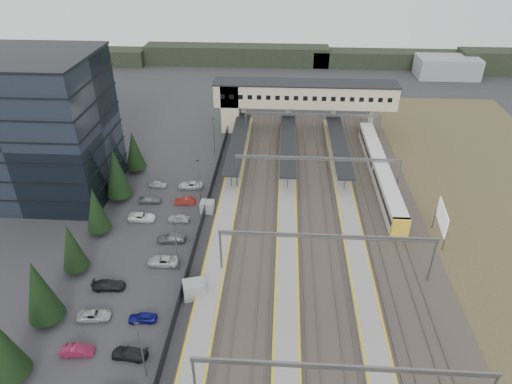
# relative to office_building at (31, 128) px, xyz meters

# --- Properties ---
(ground) EXTENTS (220.00, 220.00, 0.00)m
(ground) POSITION_rel_office_building_xyz_m (36.00, -12.00, -12.19)
(ground) COLOR #2B2B2D
(ground) RESTS_ON ground
(office_building) EXTENTS (24.30, 18.30, 24.30)m
(office_building) POSITION_rel_office_building_xyz_m (0.00, 0.00, 0.00)
(office_building) COLOR #323D4C
(office_building) RESTS_ON ground
(conifer_row) EXTENTS (4.42, 49.82, 9.50)m
(conifer_row) POSITION_rel_office_building_xyz_m (14.00, -15.86, -7.36)
(conifer_row) COLOR black
(conifer_row) RESTS_ON ground
(car_park) EXTENTS (10.52, 44.80, 1.27)m
(car_park) POSITION_rel_office_building_xyz_m (23.08, -17.70, -11.59)
(car_park) COLOR maroon
(car_park) RESTS_ON ground
(lampposts) EXTENTS (0.50, 53.25, 8.07)m
(lampposts) POSITION_rel_office_building_xyz_m (28.00, -10.75, -7.86)
(lampposts) COLOR slate
(lampposts) RESTS_ON ground
(fence) EXTENTS (0.08, 90.00, 2.00)m
(fence) POSITION_rel_office_building_xyz_m (29.50, -7.00, -11.19)
(fence) COLOR #26282B
(fence) RESTS_ON ground
(relay_cabin_near) EXTENTS (3.25, 2.74, 2.33)m
(relay_cabin_near) POSITION_rel_office_building_xyz_m (31.07, -24.77, -11.03)
(relay_cabin_near) COLOR gray
(relay_cabin_near) RESTS_ON ground
(relay_cabin_far) EXTENTS (2.27, 1.93, 1.99)m
(relay_cabin_far) POSITION_rel_office_building_xyz_m (29.73, -5.11, -11.20)
(relay_cabin_far) COLOR gray
(relay_cabin_far) RESTS_ON ground
(rail_corridor) EXTENTS (34.00, 90.00, 0.92)m
(rail_corridor) POSITION_rel_office_building_xyz_m (45.34, -7.00, -11.90)
(rail_corridor) COLOR #38322A
(rail_corridor) RESTS_ON ground
(canopies) EXTENTS (23.10, 30.00, 3.28)m
(canopies) POSITION_rel_office_building_xyz_m (43.00, 15.00, -8.27)
(canopies) COLOR black
(canopies) RESTS_ON ground
(footbridge) EXTENTS (40.40, 6.40, 11.20)m
(footbridge) POSITION_rel_office_building_xyz_m (43.70, 30.00, -4.26)
(footbridge) COLOR beige
(footbridge) RESTS_ON ground
(gantries) EXTENTS (28.40, 62.28, 7.17)m
(gantries) POSITION_rel_office_building_xyz_m (48.00, -9.00, -6.20)
(gantries) COLOR slate
(gantries) RESTS_ON ground
(train) EXTENTS (2.68, 37.29, 3.38)m
(train) POSITION_rel_office_building_xyz_m (60.00, 7.40, -10.27)
(train) COLOR silver
(train) RESTS_ON ground
(billboard) EXTENTS (0.80, 6.55, 5.69)m
(billboard) POSITION_rel_office_building_xyz_m (65.92, -10.33, -8.33)
(billboard) COLOR slate
(billboard) RESTS_ON ground
(treeline_far) EXTENTS (170.00, 19.00, 7.00)m
(treeline_far) POSITION_rel_office_building_xyz_m (59.81, 80.28, -9.24)
(treeline_far) COLOR black
(treeline_far) RESTS_ON ground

